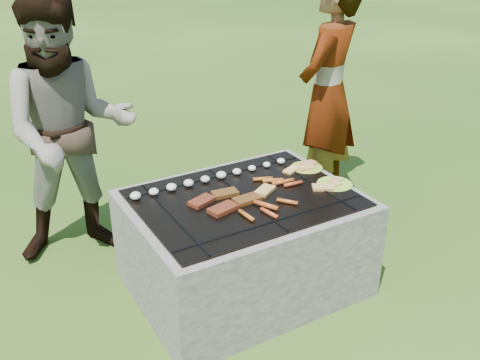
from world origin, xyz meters
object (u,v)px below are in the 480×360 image
object	(u,v)px
fire_pit	(244,246)
cook	(328,94)
plate_near	(335,184)
plate_far	(307,167)
bystander	(70,132)

from	to	relation	value
fire_pit	cook	distance (m)	1.45
fire_pit	plate_near	size ratio (longest dim) A/B	5.03
plate_far	plate_near	world-z (taller)	plate_far
fire_pit	plate_near	xyz separation A→B (m)	(0.56, -0.13, 0.33)
plate_near	cook	bearing A→B (deg)	54.83
fire_pit	plate_near	world-z (taller)	plate_near
plate_far	bystander	distance (m)	1.51
fire_pit	bystander	size ratio (longest dim) A/B	0.76
plate_far	bystander	bearing A→B (deg)	150.25
cook	bystander	size ratio (longest dim) A/B	1.02
fire_pit	bystander	world-z (taller)	bystander
plate_far	cook	distance (m)	0.82
fire_pit	plate_far	world-z (taller)	plate_far
bystander	fire_pit	bearing A→B (deg)	-39.84
fire_pit	cook	xyz separation A→B (m)	(1.13, 0.69, 0.59)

